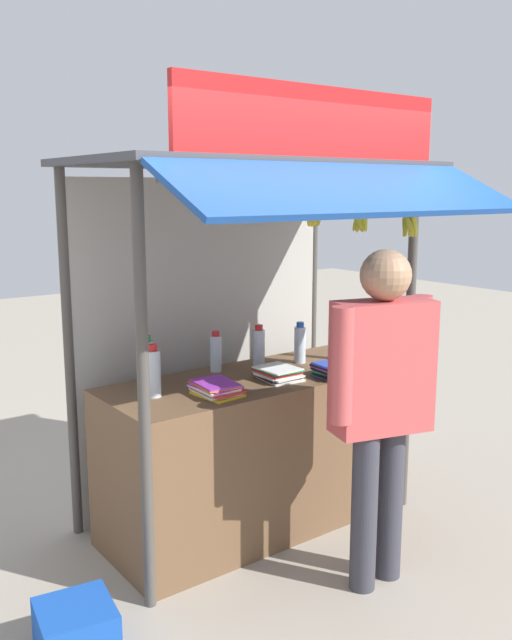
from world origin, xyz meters
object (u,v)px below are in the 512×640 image
magazine_stack_back_right (377,359)px  banana_bunch_rightmost (410,223)px  magazine_stack_back_left (334,370)px  banana_bunch_leftmost (361,217)px  water_bottle_far_left (216,353)px  plastic_crate (76,630)px  banana_bunch_inner_left (313,214)px  vendor_person (382,389)px  water_bottle_mid_left (147,362)px  magazine_stack_front_right (278,373)px  water_bottle_rear_center (259,347)px  water_bottle_mid_right (153,372)px  water_bottle_right (300,344)px  magazine_stack_center (216,389)px

magazine_stack_back_right → banana_bunch_rightmost: banana_bunch_rightmost is taller
magazine_stack_back_left → banana_bunch_rightmost: banana_bunch_rightmost is taller
banana_bunch_rightmost → banana_bunch_leftmost: same height
water_bottle_far_left → banana_bunch_leftmost: (0.50, -0.72, 0.84)m
banana_bunch_leftmost → plastic_crate: size_ratio=0.80×
magazine_stack_back_right → magazine_stack_back_left: magazine_stack_back_left is taller
magazine_stack_back_left → banana_bunch_inner_left: bearing=-152.5°
banana_bunch_inner_left → vendor_person: 0.98m
water_bottle_mid_left → magazine_stack_front_right: size_ratio=1.07×
water_bottle_rear_center → magazine_stack_front_right: bearing=-105.1°
magazine_stack_front_right → banana_bunch_leftmost: size_ratio=1.03×
magazine_stack_front_right → plastic_crate: magazine_stack_front_right is taller
water_bottle_mid_right → magazine_stack_front_right: 0.78m
water_bottle_mid_left → banana_bunch_inner_left: (0.64, -0.69, 0.85)m
magazine_stack_back_left → banana_bunch_inner_left: (-0.35, -0.18, 0.95)m
water_bottle_rear_center → magazine_stack_back_left: bearing=-64.6°
magazine_stack_front_right → banana_bunch_leftmost: 1.03m
water_bottle_right → water_bottle_rear_center: (-0.28, 0.07, 0.00)m
banana_bunch_rightmost → plastic_crate: size_ratio=0.94×
water_bottle_mid_left → banana_bunch_leftmost: size_ratio=1.11×
magazine_stack_front_right → banana_bunch_rightmost: 1.19m
magazine_stack_front_right → banana_bunch_inner_left: 1.01m
water_bottle_far_left → banana_bunch_inner_left: bearing=-78.4°
water_bottle_mid_left → plastic_crate: 1.44m
magazine_stack_front_right → magazine_stack_back_left: bearing=-29.2°
water_bottle_mid_right → water_bottle_mid_left: bearing=71.0°
magazine_stack_center → banana_bunch_inner_left: 1.09m
plastic_crate → magazine_stack_back_right: bearing=7.1°
plastic_crate → water_bottle_rear_center: bearing=23.7°
water_bottle_far_left → magazine_stack_center: water_bottle_far_left is taller
water_bottle_right → water_bottle_rear_center: size_ratio=0.99×
water_bottle_right → plastic_crate: (-1.82, -0.61, -0.96)m
banana_bunch_rightmost → water_bottle_mid_left: bearing=153.7°
water_bottle_right → plastic_crate: size_ratio=0.81×
water_bottle_right → banana_bunch_rightmost: size_ratio=0.87×
water_bottle_mid_right → banana_bunch_inner_left: size_ratio=1.31×
water_bottle_rear_center → banana_bunch_inner_left: bearing=-101.3°
water_bottle_right → magazine_stack_back_right: 0.51m
water_bottle_rear_center → banana_bunch_inner_left: (-0.13, -0.65, 0.86)m
plastic_crate → water_bottle_far_left: bearing=30.8°
magazine_stack_center → magazine_stack_back_right: size_ratio=1.10×
magazine_stack_front_right → banana_bunch_leftmost: (0.30, -0.35, 0.92)m
banana_bunch_leftmost → water_bottle_mid_right: bearing=155.5°
magazine_stack_back_left → plastic_crate: 1.98m
water_bottle_mid_right → water_bottle_far_left: water_bottle_mid_right is taller
banana_bunch_inner_left → water_bottle_mid_left: bearing=132.6°
vendor_person → water_bottle_mid_right: bearing=147.3°
water_bottle_right → magazine_stack_front_right: water_bottle_right is taller
water_bottle_right → magazine_stack_back_left: water_bottle_right is taller
banana_bunch_rightmost → plastic_crate: bearing=-179.2°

